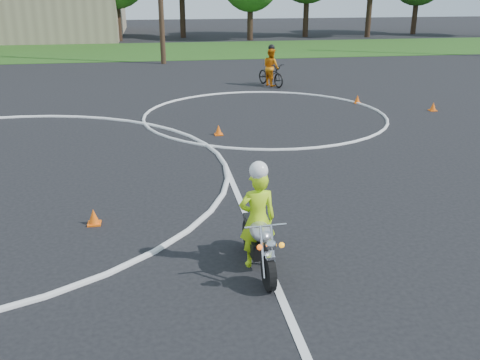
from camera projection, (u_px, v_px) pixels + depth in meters
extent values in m
cube|color=#1E4714|center=(83.00, 52.00, 34.27)|extent=(120.00, 10.00, 0.02)
torus|color=silver|center=(264.00, 115.00, 17.87)|extent=(8.10, 8.10, 0.10)
cube|color=silver|center=(268.00, 267.00, 8.31)|extent=(0.12, 10.00, 0.01)
cylinder|color=black|center=(269.00, 273.00, 7.64)|extent=(0.13, 0.53, 0.53)
cylinder|color=black|center=(249.00, 235.00, 8.77)|extent=(0.13, 0.53, 0.53)
cube|color=black|center=(258.00, 246.00, 8.21)|extent=(0.27, 0.50, 0.26)
ellipsoid|color=silver|center=(261.00, 231.00, 7.94)|extent=(0.35, 0.58, 0.25)
cube|color=black|center=(254.00, 221.00, 8.35)|extent=(0.26, 0.54, 0.09)
cylinder|color=white|center=(262.00, 252.00, 7.58)|extent=(0.06, 0.32, 0.71)
cylinder|color=silver|center=(273.00, 251.00, 7.61)|extent=(0.06, 0.32, 0.71)
cube|color=silver|center=(269.00, 256.00, 7.52)|extent=(0.13, 0.20, 0.04)
cylinder|color=silver|center=(266.00, 226.00, 7.62)|extent=(0.62, 0.07, 0.03)
sphere|color=silver|center=(271.00, 245.00, 7.39)|extent=(0.16, 0.16, 0.16)
sphere|color=#FF550C|center=(260.00, 247.00, 7.38)|extent=(0.08, 0.08, 0.08)
sphere|color=orange|center=(282.00, 245.00, 7.45)|extent=(0.08, 0.08, 0.08)
cylinder|color=white|center=(261.00, 240.00, 8.60)|extent=(0.11, 0.71, 0.07)
imported|color=#BBF019|center=(257.00, 219.00, 8.12)|extent=(0.59, 0.40, 1.56)
sphere|color=white|center=(259.00, 170.00, 7.80)|extent=(0.28, 0.28, 0.28)
imported|color=black|center=(271.00, 75.00, 22.94)|extent=(1.26, 1.92, 0.95)
imported|color=orange|center=(271.00, 67.00, 22.83)|extent=(0.84, 0.94, 1.59)
sphere|color=black|center=(272.00, 48.00, 22.54)|extent=(0.28, 0.28, 0.28)
cone|color=#FF600D|center=(433.00, 106.00, 18.49)|extent=(0.22, 0.22, 0.30)
cube|color=#FF600D|center=(433.00, 110.00, 18.54)|extent=(0.24, 0.24, 0.03)
cone|color=#FF600D|center=(94.00, 217.00, 9.75)|extent=(0.22, 0.22, 0.30)
cube|color=#FF600D|center=(94.00, 223.00, 9.79)|extent=(0.24, 0.24, 0.03)
cone|color=#FF600D|center=(219.00, 130.00, 15.53)|extent=(0.22, 0.22, 0.30)
cube|color=#FF600D|center=(219.00, 134.00, 15.58)|extent=(0.24, 0.24, 0.03)
cone|color=#FF600D|center=(357.00, 99.00, 19.69)|extent=(0.22, 0.22, 0.30)
cube|color=#FF600D|center=(357.00, 103.00, 19.73)|extent=(0.24, 0.24, 0.03)
cylinder|color=#382619|center=(118.00, 19.00, 40.50)|extent=(0.44, 0.44, 3.24)
cylinder|color=#382619|center=(182.00, 12.00, 42.98)|extent=(0.44, 0.44, 3.96)
cylinder|color=#382619|center=(250.00, 21.00, 41.13)|extent=(0.44, 0.44, 2.88)
cylinder|color=#382619|center=(306.00, 14.00, 43.61)|extent=(0.44, 0.44, 3.60)
cylinder|color=#382619|center=(369.00, 10.00, 43.31)|extent=(0.44, 0.44, 4.32)
cylinder|color=#382619|center=(415.00, 15.00, 46.10)|extent=(0.44, 0.44, 3.24)
cylinder|color=#382619|center=(66.00, 21.00, 40.89)|extent=(0.44, 0.44, 2.88)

